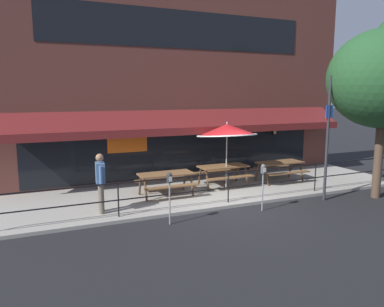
{
  "coord_description": "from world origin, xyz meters",
  "views": [
    {
      "loc": [
        -5.58,
        -9.62,
        3.48
      ],
      "look_at": [
        -0.67,
        1.6,
        1.5
      ],
      "focal_mm": 35.0,
      "sensor_mm": 36.0,
      "label": 1
    }
  ],
  "objects_px": {
    "pedestrian_walking": "(100,180)",
    "parking_meter_far": "(263,173)",
    "patio_umbrella_centre": "(227,130)",
    "street_sign_pole": "(327,138)",
    "picnic_table_left": "(166,178)",
    "picnic_table_centre": "(223,170)",
    "picnic_table_right": "(280,166)",
    "parking_meter_near": "(169,183)"
  },
  "relations": [
    {
      "from": "picnic_table_centre",
      "to": "parking_meter_near",
      "type": "relative_size",
      "value": 1.27
    },
    {
      "from": "picnic_table_left",
      "to": "picnic_table_right",
      "type": "xyz_separation_m",
      "value": [
        4.72,
        0.19,
        0.0
      ]
    },
    {
      "from": "parking_meter_far",
      "to": "pedestrian_walking",
      "type": "bearing_deg",
      "value": 162.08
    },
    {
      "from": "pedestrian_walking",
      "to": "street_sign_pole",
      "type": "xyz_separation_m",
      "value": [
        7.0,
        -1.3,
        1.02
      ]
    },
    {
      "from": "picnic_table_centre",
      "to": "parking_meter_near",
      "type": "height_order",
      "value": "parking_meter_near"
    },
    {
      "from": "pedestrian_walking",
      "to": "street_sign_pole",
      "type": "height_order",
      "value": "street_sign_pole"
    },
    {
      "from": "picnic_table_centre",
      "to": "patio_umbrella_centre",
      "type": "height_order",
      "value": "patio_umbrella_centre"
    },
    {
      "from": "parking_meter_far",
      "to": "picnic_table_right",
      "type": "bearing_deg",
      "value": 45.63
    },
    {
      "from": "picnic_table_centre",
      "to": "pedestrian_walking",
      "type": "xyz_separation_m",
      "value": [
        -4.66,
        -1.35,
        0.35
      ]
    },
    {
      "from": "picnic_table_centre",
      "to": "parking_meter_far",
      "type": "bearing_deg",
      "value": -93.74
    },
    {
      "from": "parking_meter_near",
      "to": "street_sign_pole",
      "type": "relative_size",
      "value": 0.35
    },
    {
      "from": "picnic_table_left",
      "to": "patio_umbrella_centre",
      "type": "relative_size",
      "value": 0.75
    },
    {
      "from": "patio_umbrella_centre",
      "to": "pedestrian_walking",
      "type": "relative_size",
      "value": 1.4
    },
    {
      "from": "picnic_table_left",
      "to": "parking_meter_far",
      "type": "relative_size",
      "value": 1.27
    },
    {
      "from": "patio_umbrella_centre",
      "to": "parking_meter_far",
      "type": "distance_m",
      "value": 2.77
    },
    {
      "from": "picnic_table_centre",
      "to": "picnic_table_left",
      "type": "bearing_deg",
      "value": -170.76
    },
    {
      "from": "pedestrian_walking",
      "to": "patio_umbrella_centre",
      "type": "bearing_deg",
      "value": 13.47
    },
    {
      "from": "street_sign_pole",
      "to": "picnic_table_centre",
      "type": "bearing_deg",
      "value": 131.39
    },
    {
      "from": "pedestrian_walking",
      "to": "parking_meter_far",
      "type": "relative_size",
      "value": 1.2
    },
    {
      "from": "picnic_table_right",
      "to": "parking_meter_near",
      "type": "bearing_deg",
      "value": -154.72
    },
    {
      "from": "parking_meter_near",
      "to": "parking_meter_far",
      "type": "distance_m",
      "value": 2.93
    },
    {
      "from": "picnic_table_left",
      "to": "parking_meter_far",
      "type": "distance_m",
      "value": 3.28
    },
    {
      "from": "picnic_table_left",
      "to": "parking_meter_near",
      "type": "height_order",
      "value": "parking_meter_near"
    },
    {
      "from": "street_sign_pole",
      "to": "picnic_table_left",
      "type": "bearing_deg",
      "value": 154.22
    },
    {
      "from": "parking_meter_near",
      "to": "picnic_table_centre",
      "type": "bearing_deg",
      "value": 41.78
    },
    {
      "from": "picnic_table_left",
      "to": "parking_meter_far",
      "type": "bearing_deg",
      "value": -47.94
    },
    {
      "from": "patio_umbrella_centre",
      "to": "pedestrian_walking",
      "type": "height_order",
      "value": "patio_umbrella_centre"
    },
    {
      "from": "patio_umbrella_centre",
      "to": "pedestrian_walking",
      "type": "distance_m",
      "value": 4.92
    },
    {
      "from": "picnic_table_left",
      "to": "picnic_table_right",
      "type": "bearing_deg",
      "value": 2.26
    },
    {
      "from": "picnic_table_left",
      "to": "picnic_table_right",
      "type": "distance_m",
      "value": 4.72
    },
    {
      "from": "pedestrian_walking",
      "to": "street_sign_pole",
      "type": "relative_size",
      "value": 0.42
    },
    {
      "from": "patio_umbrella_centre",
      "to": "parking_meter_near",
      "type": "relative_size",
      "value": 1.69
    },
    {
      "from": "picnic_table_centre",
      "to": "picnic_table_right",
      "type": "height_order",
      "value": "same"
    },
    {
      "from": "patio_umbrella_centre",
      "to": "street_sign_pole",
      "type": "height_order",
      "value": "street_sign_pole"
    },
    {
      "from": "patio_umbrella_centre",
      "to": "street_sign_pole",
      "type": "distance_m",
      "value": 3.37
    },
    {
      "from": "picnic_table_right",
      "to": "pedestrian_walking",
      "type": "height_order",
      "value": "pedestrian_walking"
    },
    {
      "from": "picnic_table_centre",
      "to": "parking_meter_far",
      "type": "height_order",
      "value": "parking_meter_far"
    },
    {
      "from": "picnic_table_right",
      "to": "parking_meter_near",
      "type": "relative_size",
      "value": 1.27
    },
    {
      "from": "pedestrian_walking",
      "to": "parking_meter_far",
      "type": "bearing_deg",
      "value": -17.92
    },
    {
      "from": "picnic_table_left",
      "to": "patio_umbrella_centre",
      "type": "height_order",
      "value": "patio_umbrella_centre"
    },
    {
      "from": "picnic_table_centre",
      "to": "street_sign_pole",
      "type": "distance_m",
      "value": 3.79
    },
    {
      "from": "picnic_table_right",
      "to": "parking_meter_far",
      "type": "relative_size",
      "value": 1.27
    }
  ]
}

